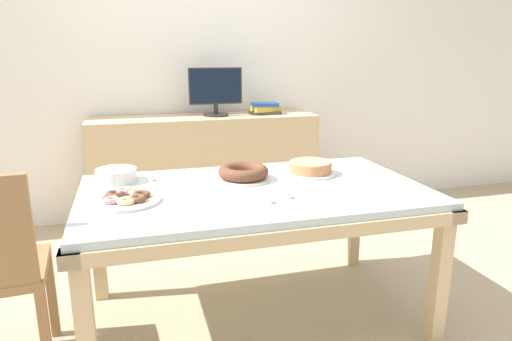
{
  "coord_description": "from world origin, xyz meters",
  "views": [
    {
      "loc": [
        -0.58,
        -2.1,
        1.39
      ],
      "look_at": [
        0.04,
        0.11,
        0.78
      ],
      "focal_mm": 32.0,
      "sensor_mm": 36.0,
      "label": 1
    }
  ],
  "objects_px": {
    "tealight_left_edge": "(152,179)",
    "computer_monitor": "(216,92)",
    "pastry_platter": "(125,198)",
    "book_stack": "(265,109)",
    "cake_chocolate_round": "(310,168)",
    "tealight_centre": "(270,201)",
    "tealight_near_front": "(289,196)",
    "plate_stack": "(116,175)",
    "cake_golden_bundt": "(243,173)"
  },
  "relations": [
    {
      "from": "computer_monitor",
      "to": "tealight_centre",
      "type": "bearing_deg",
      "value": -93.03
    },
    {
      "from": "computer_monitor",
      "to": "tealight_near_front",
      "type": "xyz_separation_m",
      "value": [
        0.01,
        -1.7,
        -0.34
      ]
    },
    {
      "from": "computer_monitor",
      "to": "tealight_near_front",
      "type": "distance_m",
      "value": 1.73
    },
    {
      "from": "pastry_platter",
      "to": "plate_stack",
      "type": "bearing_deg",
      "value": 96.82
    },
    {
      "from": "tealight_left_edge",
      "to": "cake_golden_bundt",
      "type": "bearing_deg",
      "value": -12.4
    },
    {
      "from": "cake_chocolate_round",
      "to": "tealight_near_front",
      "type": "distance_m",
      "value": 0.46
    },
    {
      "from": "tealight_centre",
      "to": "tealight_near_front",
      "type": "relative_size",
      "value": 1.0
    },
    {
      "from": "cake_golden_bundt",
      "to": "plate_stack",
      "type": "relative_size",
      "value": 1.41
    },
    {
      "from": "cake_chocolate_round",
      "to": "tealight_centre",
      "type": "xyz_separation_m",
      "value": [
        -0.36,
        -0.42,
        -0.02
      ]
    },
    {
      "from": "cake_chocolate_round",
      "to": "plate_stack",
      "type": "distance_m",
      "value": 1.04
    },
    {
      "from": "book_stack",
      "to": "plate_stack",
      "type": "relative_size",
      "value": 1.16
    },
    {
      "from": "book_stack",
      "to": "cake_chocolate_round",
      "type": "height_order",
      "value": "book_stack"
    },
    {
      "from": "tealight_centre",
      "to": "tealight_near_front",
      "type": "xyz_separation_m",
      "value": [
        0.1,
        0.04,
        0.0
      ]
    },
    {
      "from": "book_stack",
      "to": "cake_golden_bundt",
      "type": "bearing_deg",
      "value": -111.37
    },
    {
      "from": "tealight_centre",
      "to": "tealight_left_edge",
      "type": "height_order",
      "value": "same"
    },
    {
      "from": "pastry_platter",
      "to": "tealight_left_edge",
      "type": "height_order",
      "value": "pastry_platter"
    },
    {
      "from": "pastry_platter",
      "to": "tealight_near_front",
      "type": "xyz_separation_m",
      "value": [
        0.73,
        -0.16,
        -0.01
      ]
    },
    {
      "from": "computer_monitor",
      "to": "plate_stack",
      "type": "xyz_separation_m",
      "value": [
        -0.76,
        -1.19,
        -0.31
      ]
    },
    {
      "from": "pastry_platter",
      "to": "tealight_left_edge",
      "type": "xyz_separation_m",
      "value": [
        0.14,
        0.31,
        -0.01
      ]
    },
    {
      "from": "computer_monitor",
      "to": "pastry_platter",
      "type": "distance_m",
      "value": 1.73
    },
    {
      "from": "cake_chocolate_round",
      "to": "pastry_platter",
      "type": "distance_m",
      "value": 1.01
    },
    {
      "from": "plate_stack",
      "to": "computer_monitor",
      "type": "bearing_deg",
      "value": 57.44
    },
    {
      "from": "plate_stack",
      "to": "tealight_near_front",
      "type": "xyz_separation_m",
      "value": [
        0.77,
        -0.51,
        -0.02
      ]
    },
    {
      "from": "tealight_near_front",
      "to": "tealight_centre",
      "type": "bearing_deg",
      "value": -158.06
    },
    {
      "from": "plate_stack",
      "to": "tealight_left_edge",
      "type": "distance_m",
      "value": 0.19
    },
    {
      "from": "book_stack",
      "to": "pastry_platter",
      "type": "xyz_separation_m",
      "value": [
        -1.13,
        -1.54,
        -0.19
      ]
    },
    {
      "from": "tealight_centre",
      "to": "tealight_left_edge",
      "type": "xyz_separation_m",
      "value": [
        -0.49,
        0.51,
        0.0
      ]
    },
    {
      "from": "cake_chocolate_round",
      "to": "tealight_centre",
      "type": "height_order",
      "value": "cake_chocolate_round"
    },
    {
      "from": "pastry_platter",
      "to": "tealight_left_edge",
      "type": "distance_m",
      "value": 0.34
    },
    {
      "from": "pastry_platter",
      "to": "computer_monitor",
      "type": "bearing_deg",
      "value": 65.01
    },
    {
      "from": "cake_chocolate_round",
      "to": "plate_stack",
      "type": "xyz_separation_m",
      "value": [
        -1.03,
        0.13,
        0.0
      ]
    },
    {
      "from": "cake_chocolate_round",
      "to": "pastry_platter",
      "type": "relative_size",
      "value": 0.89
    },
    {
      "from": "tealight_left_edge",
      "to": "tealight_near_front",
      "type": "bearing_deg",
      "value": -38.27
    },
    {
      "from": "tealight_centre",
      "to": "book_stack",
      "type": "bearing_deg",
      "value": 73.96
    },
    {
      "from": "tealight_centre",
      "to": "tealight_near_front",
      "type": "bearing_deg",
      "value": 21.94
    },
    {
      "from": "cake_golden_bundt",
      "to": "tealight_near_front",
      "type": "bearing_deg",
      "value": -71.05
    },
    {
      "from": "book_stack",
      "to": "plate_stack",
      "type": "bearing_deg",
      "value": -134.43
    },
    {
      "from": "book_stack",
      "to": "pastry_platter",
      "type": "relative_size",
      "value": 0.76
    },
    {
      "from": "tealight_centre",
      "to": "tealight_left_edge",
      "type": "relative_size",
      "value": 1.0
    },
    {
      "from": "tealight_centre",
      "to": "pastry_platter",
      "type": "bearing_deg",
      "value": 162.53
    },
    {
      "from": "tealight_near_front",
      "to": "plate_stack",
      "type": "bearing_deg",
      "value": 146.79
    },
    {
      "from": "tealight_left_edge",
      "to": "computer_monitor",
      "type": "bearing_deg",
      "value": 64.7
    },
    {
      "from": "cake_golden_bundt",
      "to": "tealight_centre",
      "type": "bearing_deg",
      "value": -87.01
    },
    {
      "from": "pastry_platter",
      "to": "tealight_centre",
      "type": "xyz_separation_m",
      "value": [
        0.63,
        -0.2,
        -0.01
      ]
    },
    {
      "from": "book_stack",
      "to": "tealight_centre",
      "type": "relative_size",
      "value": 6.11
    },
    {
      "from": "computer_monitor",
      "to": "tealight_near_front",
      "type": "relative_size",
      "value": 10.6
    },
    {
      "from": "plate_stack",
      "to": "tealight_centre",
      "type": "bearing_deg",
      "value": -39.32
    },
    {
      "from": "tealight_centre",
      "to": "tealight_near_front",
      "type": "distance_m",
      "value": 0.11
    },
    {
      "from": "tealight_left_edge",
      "to": "tealight_near_front",
      "type": "xyz_separation_m",
      "value": [
        0.59,
        -0.47,
        0.0
      ]
    },
    {
      "from": "pastry_platter",
      "to": "plate_stack",
      "type": "relative_size",
      "value": 1.53
    }
  ]
}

